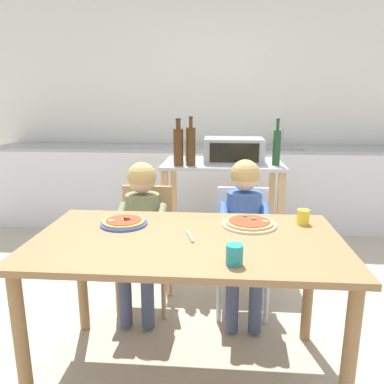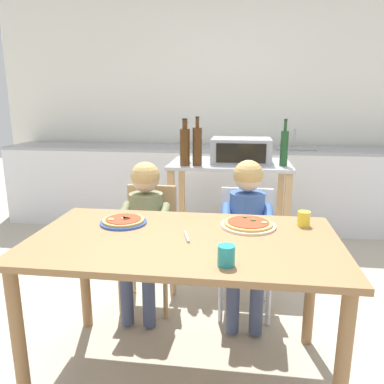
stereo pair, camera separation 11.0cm
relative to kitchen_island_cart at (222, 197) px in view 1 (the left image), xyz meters
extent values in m
plane|color=#B7AD99|center=(-0.17, -0.26, -0.60)|extent=(11.23, 11.23, 0.00)
cube|color=white|center=(-0.17, 1.49, 0.75)|extent=(5.27, 0.12, 2.70)
cube|color=silver|center=(-0.17, 1.08, -0.17)|extent=(4.75, 0.60, 0.85)
cube|color=#9E9EA3|center=(-0.17, 1.08, 0.27)|extent=(4.75, 0.60, 0.03)
cube|color=gray|center=(0.66, 1.08, 0.28)|extent=(0.40, 0.33, 0.02)
cylinder|color=#B7BABF|center=(0.66, 1.20, 0.38)|extent=(0.02, 0.02, 0.20)
cube|color=#B7BABF|center=(0.00, 0.00, 0.29)|extent=(0.97, 0.61, 0.02)
cube|color=tan|center=(0.00, 0.00, -0.28)|extent=(0.89, 0.56, 0.02)
cube|color=tan|center=(-0.44, -0.26, -0.16)|extent=(0.05, 0.05, 0.87)
cube|color=tan|center=(0.44, -0.26, -0.16)|extent=(0.05, 0.05, 0.87)
cube|color=tan|center=(-0.44, 0.26, -0.16)|extent=(0.05, 0.05, 0.87)
cube|color=tan|center=(0.44, 0.26, -0.16)|extent=(0.05, 0.05, 0.87)
cube|color=#999BA0|center=(0.08, 0.01, 0.40)|extent=(0.47, 0.33, 0.20)
cube|color=black|center=(0.08, -0.16, 0.40)|extent=(0.38, 0.01, 0.15)
cylinder|color=black|center=(0.25, -0.16, 0.34)|extent=(0.02, 0.01, 0.02)
cylinder|color=#1E4723|center=(0.41, -0.12, 0.43)|extent=(0.06, 0.06, 0.27)
cylinder|color=#1E4723|center=(0.41, -0.12, 0.61)|extent=(0.02, 0.02, 0.08)
cylinder|color=black|center=(0.41, -0.12, 0.65)|extent=(0.03, 0.03, 0.01)
cylinder|color=#4C2D14|center=(-0.25, -0.19, 0.45)|extent=(0.07, 0.07, 0.29)
cylinder|color=#4C2D14|center=(-0.25, -0.19, 0.63)|extent=(0.03, 0.03, 0.07)
cylinder|color=black|center=(-0.25, -0.19, 0.67)|extent=(0.03, 0.03, 0.01)
cylinder|color=olive|center=(-0.37, 0.02, 0.43)|extent=(0.07, 0.07, 0.27)
cylinder|color=olive|center=(-0.37, 0.02, 0.59)|extent=(0.03, 0.03, 0.04)
cylinder|color=black|center=(-0.37, 0.02, 0.62)|extent=(0.03, 0.03, 0.01)
cylinder|color=#4C2D14|center=(-0.34, -0.20, 0.44)|extent=(0.08, 0.08, 0.28)
cylinder|color=#4C2D14|center=(-0.34, -0.20, 0.61)|extent=(0.04, 0.04, 0.07)
cylinder|color=black|center=(-0.34, -0.20, 0.65)|extent=(0.04, 0.04, 0.01)
cylinder|color=#ADB7B2|center=(-0.28, 0.03, 0.39)|extent=(0.07, 0.07, 0.18)
cylinder|color=#ADB7B2|center=(-0.28, 0.03, 0.51)|extent=(0.03, 0.03, 0.06)
cylinder|color=black|center=(-0.28, 0.03, 0.55)|extent=(0.03, 0.03, 0.01)
cube|color=olive|center=(-0.17, -1.38, 0.14)|extent=(1.47, 0.82, 0.03)
cylinder|color=olive|center=(-0.85, -1.73, -0.23)|extent=(0.06, 0.06, 0.73)
cylinder|color=olive|center=(0.50, -1.73, -0.23)|extent=(0.06, 0.06, 0.73)
cylinder|color=olive|center=(-0.85, -1.03, -0.23)|extent=(0.06, 0.06, 0.73)
cylinder|color=olive|center=(0.50, -1.03, -0.23)|extent=(0.06, 0.06, 0.73)
cube|color=tan|center=(-0.52, -0.74, -0.16)|extent=(0.36, 0.36, 0.04)
cube|color=tan|center=(-0.52, -0.58, 0.03)|extent=(0.34, 0.03, 0.38)
cylinder|color=tan|center=(-0.37, -0.89, -0.38)|extent=(0.03, 0.03, 0.42)
cylinder|color=tan|center=(-0.67, -0.89, -0.38)|extent=(0.03, 0.03, 0.42)
cylinder|color=tan|center=(-0.37, -0.59, -0.38)|extent=(0.03, 0.03, 0.42)
cylinder|color=tan|center=(-0.67, -0.59, -0.38)|extent=(0.03, 0.03, 0.42)
cube|color=silver|center=(0.14, -0.74, -0.16)|extent=(0.36, 0.36, 0.04)
cube|color=silver|center=(0.14, -0.58, 0.03)|extent=(0.34, 0.03, 0.38)
cylinder|color=silver|center=(0.29, -0.89, -0.38)|extent=(0.03, 0.03, 0.42)
cylinder|color=silver|center=(-0.01, -0.89, -0.38)|extent=(0.03, 0.03, 0.42)
cylinder|color=silver|center=(0.29, -0.59, -0.38)|extent=(0.03, 0.03, 0.42)
cylinder|color=silver|center=(-0.01, -0.59, -0.38)|extent=(0.03, 0.03, 0.42)
cube|color=#424C6B|center=(-0.45, -0.88, -0.12)|extent=(0.10, 0.30, 0.10)
cylinder|color=#424C6B|center=(-0.45, -1.01, -0.36)|extent=(0.08, 0.08, 0.44)
cube|color=#424C6B|center=(-0.59, -0.88, -0.12)|extent=(0.10, 0.30, 0.10)
cylinder|color=#424C6B|center=(-0.59, -1.01, -0.36)|extent=(0.08, 0.08, 0.44)
cylinder|color=#7A7F56|center=(-0.39, -0.84, 0.08)|extent=(0.06, 0.26, 0.15)
cylinder|color=#7A7F56|center=(-0.65, -0.84, 0.08)|extent=(0.06, 0.26, 0.15)
cylinder|color=#7A7F56|center=(-0.52, -0.74, 0.04)|extent=(0.22, 0.22, 0.32)
sphere|color=beige|center=(-0.52, -0.74, 0.30)|extent=(0.18, 0.18, 0.18)
sphere|color=tan|center=(-0.52, -0.74, 0.32)|extent=(0.19, 0.19, 0.19)
cube|color=#424C6B|center=(0.21, -0.88, -0.12)|extent=(0.10, 0.30, 0.10)
cylinder|color=#424C6B|center=(0.21, -1.01, -0.36)|extent=(0.08, 0.08, 0.44)
cube|color=#424C6B|center=(0.07, -0.88, -0.12)|extent=(0.10, 0.30, 0.10)
cylinder|color=#424C6B|center=(0.07, -1.01, -0.36)|extent=(0.08, 0.08, 0.44)
cylinder|color=#3D60A8|center=(0.27, -0.84, 0.09)|extent=(0.06, 0.26, 0.15)
cylinder|color=#3D60A8|center=(0.01, -0.84, 0.09)|extent=(0.06, 0.26, 0.15)
cylinder|color=#3D60A8|center=(0.14, -0.74, 0.06)|extent=(0.22, 0.22, 0.35)
sphere|color=beige|center=(0.14, -0.74, 0.33)|extent=(0.18, 0.18, 0.18)
sphere|color=tan|center=(0.14, -0.74, 0.34)|extent=(0.18, 0.18, 0.18)
cylinder|color=#3356B7|center=(-0.52, -1.22, 0.17)|extent=(0.25, 0.25, 0.01)
cylinder|color=tan|center=(-0.52, -1.22, 0.18)|extent=(0.22, 0.22, 0.01)
cylinder|color=#B23D23|center=(-0.52, -1.22, 0.19)|extent=(0.19, 0.19, 0.00)
cylinder|color=#DBC666|center=(-0.52, -1.22, 0.19)|extent=(0.03, 0.03, 0.01)
cylinder|color=#563319|center=(-0.50, -1.22, 0.19)|extent=(0.03, 0.03, 0.01)
cylinder|color=#DBC666|center=(-0.58, -1.25, 0.19)|extent=(0.03, 0.03, 0.01)
cylinder|color=maroon|center=(-0.49, -1.21, 0.19)|extent=(0.02, 0.02, 0.01)
cylinder|color=#563319|center=(-0.52, -1.20, 0.19)|extent=(0.02, 0.02, 0.01)
cylinder|color=beige|center=(0.14, -1.18, 0.17)|extent=(0.28, 0.28, 0.01)
cylinder|color=tan|center=(0.14, -1.18, 0.18)|extent=(0.25, 0.25, 0.01)
cylinder|color=#B23D23|center=(0.14, -1.18, 0.19)|extent=(0.21, 0.21, 0.00)
cylinder|color=#DBC666|center=(0.22, -1.20, 0.19)|extent=(0.03, 0.03, 0.01)
cylinder|color=#386628|center=(0.16, -1.16, 0.19)|extent=(0.03, 0.03, 0.01)
cylinder|color=#386628|center=(0.12, -1.11, 0.19)|extent=(0.02, 0.02, 0.01)
cylinder|color=yellow|center=(0.42, -1.13, 0.20)|extent=(0.07, 0.07, 0.08)
cylinder|color=teal|center=(0.04, -1.66, 0.20)|extent=(0.07, 0.07, 0.08)
cylinder|color=#B7BABF|center=(-0.16, -1.38, 0.17)|extent=(0.05, 0.14, 0.01)
camera|label=1|loc=(-0.02, -3.06, 0.80)|focal=35.22mm
camera|label=2|loc=(0.09, -3.05, 0.80)|focal=35.22mm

